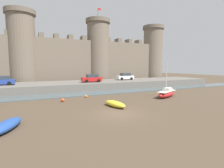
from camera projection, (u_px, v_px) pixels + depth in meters
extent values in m
plane|color=#4C3D2D|center=(119.00, 114.00, 17.38)|extent=(160.00, 160.00, 0.00)
cube|color=#47565B|center=(82.00, 94.00, 29.34)|extent=(80.00, 4.50, 0.10)
cube|color=#666059|center=(73.00, 86.00, 35.80)|extent=(67.26, 10.00, 1.43)
cube|color=#706354|center=(64.00, 62.00, 43.71)|extent=(55.26, 2.80, 11.33)
cylinder|color=#706354|center=(22.00, 51.00, 39.56)|extent=(5.82, 5.82, 16.09)
cylinder|color=#675B4D|center=(20.00, 12.00, 38.69)|extent=(6.52, 6.52, 1.00)
cylinder|color=#706354|center=(98.00, 54.00, 47.37)|extent=(5.82, 5.82, 16.09)
cylinder|color=#675B4D|center=(98.00, 21.00, 46.50)|extent=(6.52, 6.52, 1.00)
cylinder|color=#4C4742|center=(98.00, 14.00, 46.29)|extent=(0.10, 0.10, 3.00)
cube|color=red|center=(99.00, 9.00, 46.36)|extent=(0.80, 0.04, 0.50)
cylinder|color=#706354|center=(153.00, 56.00, 55.18)|extent=(5.82, 5.82, 16.09)
cylinder|color=#675B4D|center=(153.00, 28.00, 54.31)|extent=(6.52, 6.52, 1.00)
cube|color=#6A5E4F|center=(8.00, 33.00, 38.04)|extent=(1.10, 2.52, 1.10)
cube|color=#6A5E4F|center=(41.00, 35.00, 40.92)|extent=(1.10, 2.52, 1.10)
cube|color=#6A5E4F|center=(56.00, 36.00, 42.35)|extent=(1.10, 2.52, 1.10)
cube|color=#6A5E4F|center=(70.00, 37.00, 43.79)|extent=(1.10, 2.52, 1.10)
cube|color=#6A5E4F|center=(83.00, 38.00, 45.23)|extent=(1.10, 2.52, 1.10)
cube|color=#6A5E4F|center=(107.00, 40.00, 48.10)|extent=(1.10, 2.52, 1.10)
cube|color=#6A5E4F|center=(118.00, 41.00, 49.54)|extent=(1.10, 2.52, 1.10)
cube|color=#6A5E4F|center=(128.00, 42.00, 50.98)|extent=(1.10, 2.52, 1.10)
cube|color=#6A5E4F|center=(138.00, 42.00, 52.41)|extent=(1.10, 2.52, 1.10)
ellipsoid|color=#234793|center=(7.00, 126.00, 12.83)|extent=(2.55, 3.90, 0.71)
ellipsoid|color=blue|center=(7.00, 125.00, 12.83)|extent=(2.05, 3.18, 0.39)
cube|color=beige|center=(9.00, 123.00, 13.10)|extent=(1.02, 0.58, 0.06)
ellipsoid|color=red|center=(167.00, 94.00, 26.52)|extent=(5.17, 3.45, 0.96)
cube|color=silver|center=(167.00, 91.00, 26.48)|extent=(4.53, 3.00, 0.08)
cube|color=silver|center=(168.00, 89.00, 26.74)|extent=(1.67, 1.45, 0.44)
cylinder|color=silver|center=(166.00, 77.00, 26.06)|extent=(0.10, 0.10, 4.38)
cylinder|color=silver|center=(168.00, 88.00, 26.81)|extent=(2.08, 1.04, 0.08)
ellipsoid|color=yellow|center=(115.00, 104.00, 20.19)|extent=(1.77, 3.64, 0.71)
ellipsoid|color=#F2F246|center=(115.00, 103.00, 20.18)|extent=(1.41, 2.97, 0.39)
cube|color=beige|center=(116.00, 103.00, 19.97)|extent=(0.95, 0.38, 0.06)
cube|color=beige|center=(108.00, 101.00, 21.26)|extent=(0.64, 0.40, 0.08)
sphere|color=#E04C1E|center=(63.00, 100.00, 23.10)|extent=(0.47, 0.47, 0.47)
sphere|color=orange|center=(86.00, 96.00, 26.20)|extent=(0.40, 0.40, 0.40)
cube|color=silver|center=(125.00, 77.00, 42.00)|extent=(4.18, 1.89, 0.80)
cube|color=#2D3842|center=(126.00, 74.00, 41.99)|extent=(2.32, 1.60, 0.64)
cylinder|color=black|center=(122.00, 79.00, 40.77)|extent=(0.65, 0.21, 0.64)
cylinder|color=black|center=(119.00, 78.00, 42.33)|extent=(0.65, 0.21, 0.64)
cylinder|color=black|center=(131.00, 79.00, 41.73)|extent=(0.65, 0.21, 0.64)
cylinder|color=black|center=(128.00, 78.00, 43.30)|extent=(0.65, 0.21, 0.64)
cube|color=#263F99|center=(2.00, 82.00, 30.22)|extent=(4.18, 1.89, 0.80)
cube|color=#2D3842|center=(2.00, 78.00, 30.21)|extent=(2.32, 1.60, 0.64)
cylinder|color=black|center=(9.00, 83.00, 29.95)|extent=(0.65, 0.21, 0.64)
cylinder|color=black|center=(11.00, 83.00, 31.52)|extent=(0.65, 0.21, 0.64)
cube|color=red|center=(92.00, 79.00, 35.99)|extent=(4.18, 1.89, 0.80)
cube|color=#2D3842|center=(92.00, 76.00, 35.97)|extent=(2.32, 1.60, 0.64)
cylinder|color=black|center=(87.00, 81.00, 34.75)|extent=(0.65, 0.21, 0.64)
cylinder|color=black|center=(85.00, 80.00, 36.31)|extent=(0.65, 0.21, 0.64)
cylinder|color=black|center=(99.00, 81.00, 35.72)|extent=(0.65, 0.21, 0.64)
cylinder|color=black|center=(96.00, 80.00, 37.28)|extent=(0.65, 0.21, 0.64)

